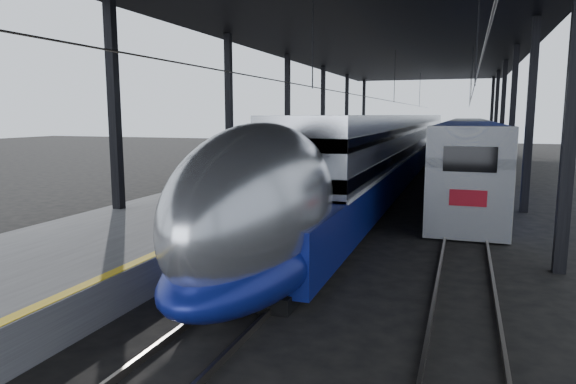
% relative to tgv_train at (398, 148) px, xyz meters
% --- Properties ---
extents(ground, '(160.00, 160.00, 0.00)m').
position_rel_tgv_train_xyz_m(ground, '(-2.00, -27.94, -2.14)').
color(ground, black).
rests_on(ground, ground).
extents(platform, '(6.00, 80.00, 1.00)m').
position_rel_tgv_train_xyz_m(platform, '(-5.50, -7.94, -1.64)').
color(platform, '#4C4C4F').
rests_on(platform, ground).
extents(yellow_strip, '(0.30, 80.00, 0.01)m').
position_rel_tgv_train_xyz_m(yellow_strip, '(-2.70, -7.94, -1.13)').
color(yellow_strip, gold).
rests_on(yellow_strip, platform).
extents(rails, '(6.52, 80.00, 0.16)m').
position_rel_tgv_train_xyz_m(rails, '(2.50, -7.94, -2.06)').
color(rails, slate).
rests_on(rails, ground).
extents(canopy, '(18.00, 75.00, 9.47)m').
position_rel_tgv_train_xyz_m(canopy, '(-0.10, -7.94, 6.98)').
color(canopy, black).
rests_on(canopy, ground).
extents(tgv_train, '(3.19, 65.20, 4.58)m').
position_rel_tgv_train_xyz_m(tgv_train, '(0.00, 0.00, 0.00)').
color(tgv_train, '#ACAEB3').
rests_on(tgv_train, ground).
extents(second_train, '(3.04, 56.05, 4.19)m').
position_rel_tgv_train_xyz_m(second_train, '(5.00, 7.15, -0.02)').
color(second_train, navy).
rests_on(second_train, ground).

